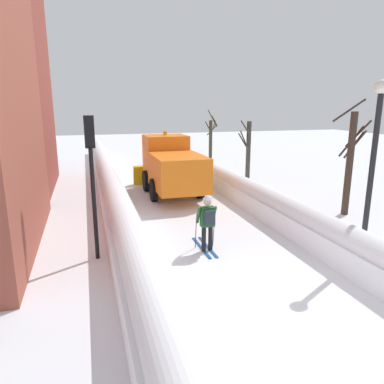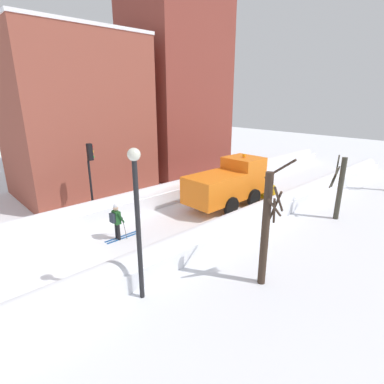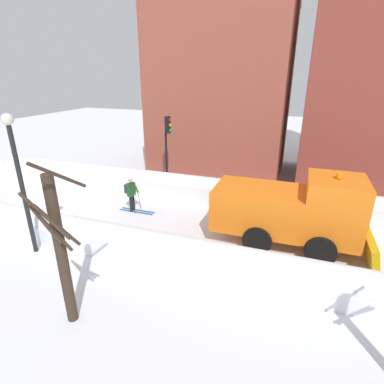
{
  "view_description": "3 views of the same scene",
  "coord_description": "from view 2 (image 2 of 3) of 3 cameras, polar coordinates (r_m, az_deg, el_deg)",
  "views": [
    {
      "loc": [
        -3.98,
        -6.74,
        4.5
      ],
      "look_at": [
        -0.15,
        6.25,
        1.19
      ],
      "focal_mm": 33.64,
      "sensor_mm": 36.0,
      "label": 1
    },
    {
      "loc": [
        11.48,
        -3.11,
        6.62
      ],
      "look_at": [
        -0.44,
        8.1,
        1.35
      ],
      "focal_mm": 28.07,
      "sensor_mm": 36.0,
      "label": 2
    },
    {
      "loc": [
        11.3,
        10.65,
        6.36
      ],
      "look_at": [
        -0.19,
        6.53,
        1.56
      ],
      "focal_mm": 28.26,
      "sensor_mm": 36.0,
      "label": 3
    }
  ],
  "objects": [
    {
      "name": "bare_tree_mid",
      "position": [
        18.3,
        26.26,
        0.75
      ],
      "size": [
        0.64,
        1.18,
        3.55
      ],
      "color": "#3A382D",
      "rests_on": "ground"
    },
    {
      "name": "traffic_light_pole",
      "position": [
        17.22,
        -18.69,
        4.6
      ],
      "size": [
        0.28,
        0.42,
        4.2
      ],
      "color": "black",
      "rests_on": "ground"
    },
    {
      "name": "street_lamp",
      "position": [
        9.53,
        -10.4,
        -3.02
      ],
      "size": [
        0.4,
        0.4,
        5.17
      ],
      "color": "black",
      "rests_on": "ground"
    },
    {
      "name": "building_brick_mid",
      "position": [
        27.29,
        -3.21,
        26.26
      ],
      "size": [
        6.66,
        7.43,
        21.25
      ],
      "color": "brown",
      "rests_on": "ground"
    },
    {
      "name": "bare_tree_near",
      "position": [
        10.84,
        13.98,
        -6.45
      ],
      "size": [
        1.29,
        1.09,
        4.73
      ],
      "color": "#382A20",
      "rests_on": "ground"
    },
    {
      "name": "snowbank_left",
      "position": [
        20.43,
        -1.03,
        0.78
      ],
      "size": [
        1.1,
        36.0,
        1.32
      ],
      "color": "white",
      "rests_on": "ground"
    },
    {
      "name": "skier",
      "position": [
        14.72,
        -14.15,
        -5.18
      ],
      "size": [
        0.62,
        1.8,
        1.81
      ],
      "color": "black",
      "rests_on": "ground"
    },
    {
      "name": "building_brick_near",
      "position": [
        22.34,
        -21.11,
        13.19
      ],
      "size": [
        6.94,
        8.45,
        10.5
      ],
      "color": "brown",
      "rests_on": "ground"
    },
    {
      "name": "ground_plane",
      "position": [
        18.64,
        5.18,
        -3.04
      ],
      "size": [
        80.0,
        80.0,
        0.0
      ],
      "primitive_type": "plane",
      "color": "white"
    },
    {
      "name": "plow_truck",
      "position": [
        18.66,
        7.04,
        1.7
      ],
      "size": [
        3.2,
        5.98,
        3.12
      ],
      "color": "orange",
      "rests_on": "ground"
    },
    {
      "name": "snowbank_right",
      "position": [
        16.76,
        12.89,
        -3.86
      ],
      "size": [
        1.1,
        36.0,
        1.2
      ],
      "color": "white",
      "rests_on": "ground"
    }
  ]
}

